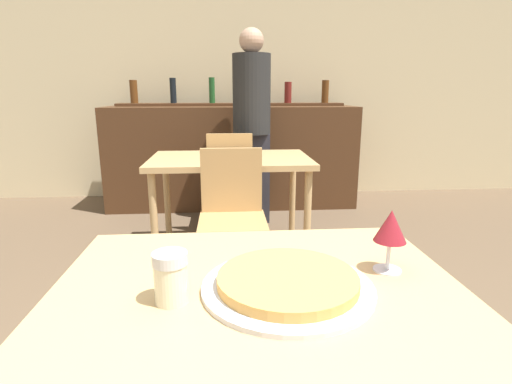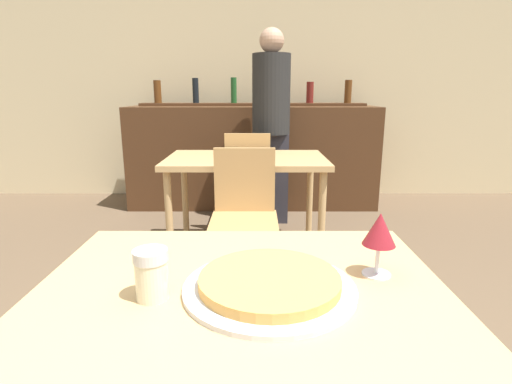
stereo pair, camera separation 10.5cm
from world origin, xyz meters
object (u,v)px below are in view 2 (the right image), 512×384
(chair_far_side_back, at_px, (248,174))
(cheese_shaker, at_px, (152,274))
(pizza_tray, at_px, (270,284))
(person_standing, at_px, (272,121))
(chair_far_side_front, at_px, (245,209))
(wine_glass, at_px, (380,231))

(chair_far_side_back, relative_size, cheese_shaker, 7.76)
(pizza_tray, bearing_deg, chair_far_side_back, 92.25)
(person_standing, bearing_deg, pizza_tray, -92.14)
(chair_far_side_front, bearing_deg, pizza_tray, -86.14)
(chair_far_side_front, distance_m, wine_glass, 1.53)
(pizza_tray, bearing_deg, cheese_shaker, -172.12)
(pizza_tray, height_order, cheese_shaker, cheese_shaker)
(chair_far_side_front, xyz_separation_m, pizza_tray, (0.10, -1.51, 0.27))
(chair_far_side_back, relative_size, person_standing, 0.50)
(pizza_tray, distance_m, person_standing, 2.84)
(chair_far_side_front, xyz_separation_m, wine_glass, (0.37, -1.43, 0.37))
(chair_far_side_front, height_order, wine_glass, wine_glass)
(chair_far_side_back, relative_size, wine_glass, 5.48)
(wine_glass, bearing_deg, person_standing, 93.33)
(cheese_shaker, distance_m, wine_glass, 0.54)
(cheese_shaker, bearing_deg, pizza_tray, 7.88)
(chair_far_side_back, height_order, cheese_shaker, cheese_shaker)
(chair_far_side_front, relative_size, chair_far_side_back, 1.00)
(chair_far_side_back, distance_m, person_standing, 0.54)
(cheese_shaker, height_order, wine_glass, wine_glass)
(chair_far_side_front, height_order, person_standing, person_standing)
(chair_far_side_back, bearing_deg, chair_far_side_front, 90.00)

